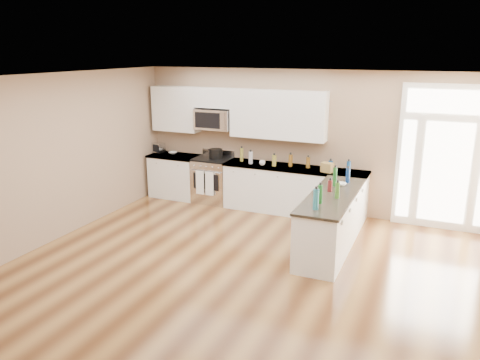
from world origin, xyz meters
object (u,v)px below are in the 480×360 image
(peninsula_cabinet, at_px, (331,224))
(stockpot, at_px, (216,153))
(kitchen_range, at_px, (213,180))
(toaster_oven, at_px, (159,148))

(peninsula_cabinet, xyz_separation_m, stockpot, (-2.81, 1.47, 0.62))
(peninsula_cabinet, xyz_separation_m, kitchen_range, (-2.88, 1.45, 0.04))
(peninsula_cabinet, bearing_deg, kitchen_range, 153.28)
(kitchen_range, relative_size, stockpot, 3.85)
(stockpot, height_order, toaster_oven, stockpot)
(kitchen_range, xyz_separation_m, toaster_oven, (-1.40, 0.11, 0.57))
(kitchen_range, height_order, toaster_oven, toaster_oven)
(peninsula_cabinet, relative_size, toaster_oven, 9.28)
(toaster_oven, bearing_deg, kitchen_range, 11.66)
(peninsula_cabinet, distance_m, kitchen_range, 3.22)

